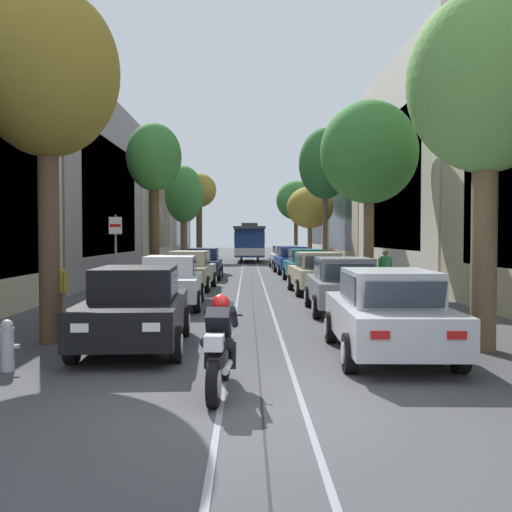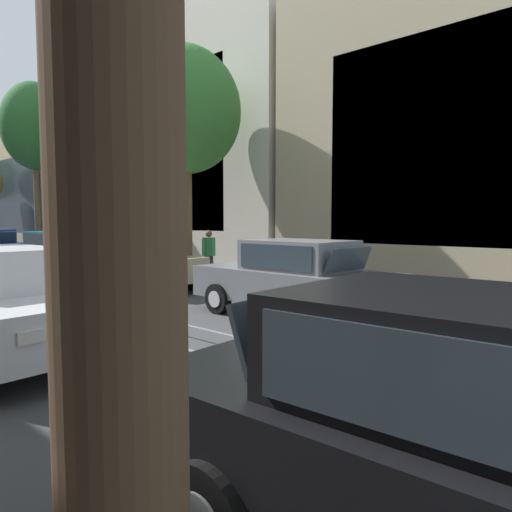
% 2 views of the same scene
% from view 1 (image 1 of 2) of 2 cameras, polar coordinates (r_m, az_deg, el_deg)
% --- Properties ---
extents(ground_plane, '(160.00, 160.00, 0.00)m').
position_cam_1_polar(ground_plane, '(32.20, -0.51, -1.97)').
color(ground_plane, '#424244').
extents(trolley_track_rails, '(1.14, 69.65, 0.01)m').
position_cam_1_polar(trolley_track_rails, '(36.35, -0.54, -1.51)').
color(trolley_track_rails, gray).
rests_on(trolley_track_rails, ground).
extents(building_facade_left, '(5.45, 61.35, 8.95)m').
position_cam_1_polar(building_facade_left, '(37.90, -14.49, 4.97)').
color(building_facade_left, '#BCAD93').
rests_on(building_facade_left, ground).
extents(building_facade_right, '(5.19, 61.35, 10.60)m').
position_cam_1_polar(building_facade_right, '(37.30, 13.78, 5.68)').
color(building_facade_right, tan).
rests_on(building_facade_right, ground).
extents(parked_car_black_near_left, '(2.15, 4.42, 1.58)m').
position_cam_1_polar(parked_car_black_near_left, '(11.69, -11.68, -4.93)').
color(parked_car_black_near_left, black).
rests_on(parked_car_black_near_left, ground).
extents(parked_car_white_second_left, '(2.12, 4.41, 1.58)m').
position_cam_1_polar(parked_car_white_second_left, '(18.24, -8.35, -2.45)').
color(parked_car_white_second_left, silver).
rests_on(parked_car_white_second_left, ground).
extents(parked_car_beige_mid_left, '(2.12, 4.41, 1.58)m').
position_cam_1_polar(parked_car_beige_mid_left, '(24.22, -6.53, -1.37)').
color(parked_car_beige_mid_left, '#C1B28E').
rests_on(parked_car_beige_mid_left, ground).
extents(parked_car_navy_fourth_left, '(2.01, 4.37, 1.58)m').
position_cam_1_polar(parked_car_navy_fourth_left, '(30.09, -5.20, -0.72)').
color(parked_car_navy_fourth_left, '#19234C').
rests_on(parked_car_navy_fourth_left, ground).
extents(parked_car_silver_near_right, '(2.09, 4.40, 1.58)m').
position_cam_1_polar(parked_car_silver_near_right, '(10.94, 12.71, -5.40)').
color(parked_car_silver_near_right, '#B7B7BC').
rests_on(parked_car_silver_near_right, ground).
extents(parked_car_grey_second_right, '(2.07, 4.39, 1.58)m').
position_cam_1_polar(parked_car_grey_second_right, '(16.94, 8.48, -2.79)').
color(parked_car_grey_second_right, slate).
rests_on(parked_car_grey_second_right, ground).
extents(parked_car_beige_mid_right, '(2.12, 4.41, 1.58)m').
position_cam_1_polar(parked_car_beige_mid_right, '(22.57, 5.98, -1.61)').
color(parked_car_beige_mid_right, '#C1B28E').
rests_on(parked_car_beige_mid_right, ground).
extents(parked_car_teal_fourth_right, '(2.09, 4.40, 1.58)m').
position_cam_1_polar(parked_car_teal_fourth_right, '(28.04, 4.87, -0.91)').
color(parked_car_teal_fourth_right, '#196B70').
rests_on(parked_car_teal_fourth_right, ground).
extents(parked_car_blue_fifth_right, '(2.14, 4.42, 1.58)m').
position_cam_1_polar(parked_car_blue_fifth_right, '(34.32, 3.54, -0.39)').
color(parked_car_blue_fifth_right, '#233D93').
rests_on(parked_car_blue_fifth_right, ground).
extents(parked_car_white_sixth_right, '(2.08, 4.40, 1.58)m').
position_cam_1_polar(parked_car_white_sixth_right, '(40.06, 2.82, -0.06)').
color(parked_car_white_sixth_right, silver).
rests_on(parked_car_white_sixth_right, ground).
extents(street_tree_kerb_left_near, '(2.91, 2.71, 7.26)m').
position_cam_1_polar(street_tree_kerb_left_near, '(13.09, -19.68, 16.20)').
color(street_tree_kerb_left_near, brown).
rests_on(street_tree_kerb_left_near, ground).
extents(street_tree_kerb_left_second, '(2.34, 2.48, 7.01)m').
position_cam_1_polar(street_tree_kerb_left_second, '(25.57, -9.90, 9.16)').
color(street_tree_kerb_left_second, '#4C3826').
rests_on(street_tree_kerb_left_second, ground).
extents(street_tree_kerb_left_mid, '(2.55, 2.69, 6.89)m').
position_cam_1_polar(street_tree_kerb_left_mid, '(39.34, -7.05, 5.87)').
color(street_tree_kerb_left_mid, brown).
rests_on(street_tree_kerb_left_mid, ground).
extents(street_tree_kerb_left_fourth, '(2.99, 2.91, 7.67)m').
position_cam_1_polar(street_tree_kerb_left_fourth, '(51.30, -5.56, 6.20)').
color(street_tree_kerb_left_fourth, '#4C3826').
rests_on(street_tree_kerb_left_fourth, ground).
extents(street_tree_kerb_right_near, '(3.00, 2.48, 6.83)m').
position_cam_1_polar(street_tree_kerb_right_near, '(12.31, 21.49, 15.02)').
color(street_tree_kerb_right_near, brown).
rests_on(street_tree_kerb_right_near, ground).
extents(street_tree_kerb_right_second, '(3.77, 3.29, 7.42)m').
position_cam_1_polar(street_tree_kerb_right_second, '(23.30, 10.96, 9.80)').
color(street_tree_kerb_right_second, brown).
rests_on(street_tree_kerb_right_second, ground).
extents(street_tree_kerb_right_mid, '(3.00, 2.59, 8.31)m').
position_cam_1_polar(street_tree_kerb_right_mid, '(33.71, 6.76, 8.86)').
color(street_tree_kerb_right_mid, brown).
rests_on(street_tree_kerb_right_mid, ground).
extents(street_tree_kerb_right_fourth, '(3.41, 3.48, 5.86)m').
position_cam_1_polar(street_tree_kerb_right_fourth, '(43.45, 5.28, 4.70)').
color(street_tree_kerb_right_fourth, brown).
rests_on(street_tree_kerb_right_fourth, ground).
extents(street_tree_kerb_right_far, '(3.60, 3.14, 7.28)m').
position_cam_1_polar(street_tree_kerb_right_far, '(53.69, 3.91, 5.40)').
color(street_tree_kerb_right_far, brown).
rests_on(street_tree_kerb_right_far, ground).
extents(cable_car_trolley, '(2.62, 9.14, 3.28)m').
position_cam_1_polar(cable_car_trolley, '(50.31, -0.62, 1.33)').
color(cable_car_trolley, navy).
rests_on(cable_car_trolley, ground).
extents(motorcycle_with_rider, '(0.57, 1.99, 1.37)m').
position_cam_1_polar(motorcycle_with_rider, '(8.27, -3.53, -8.80)').
color(motorcycle_with_rider, black).
rests_on(motorcycle_with_rider, ground).
extents(pedestrian_on_left_pavement, '(0.55, 0.42, 1.66)m').
position_cam_1_polar(pedestrian_on_left_pavement, '(22.77, 12.47, -1.26)').
color(pedestrian_on_left_pavement, '#4C4233').
rests_on(pedestrian_on_left_pavement, ground).
extents(pedestrian_on_right_pavement, '(0.55, 0.30, 1.65)m').
position_cam_1_polar(pedestrian_on_right_pavement, '(14.89, -18.94, -3.02)').
color(pedestrian_on_right_pavement, '#4C4233').
rests_on(pedestrian_on_right_pavement, ground).
extents(fire_hydrant, '(0.40, 0.22, 0.84)m').
position_cam_1_polar(fire_hydrant, '(10.40, -23.07, -7.98)').
color(fire_hydrant, '#B2B2B7').
rests_on(fire_hydrant, ground).
extents(street_sign_post, '(0.36, 0.07, 2.79)m').
position_cam_1_polar(street_sign_post, '(16.94, -13.51, 0.33)').
color(street_sign_post, slate).
rests_on(street_sign_post, ground).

